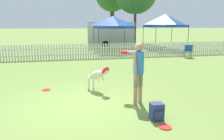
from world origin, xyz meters
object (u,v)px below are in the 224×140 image
canopy_tent_main (113,22)px  backpack_on_grass (157,112)px  frisbee_near_dog (165,127)px  folding_chair_center (188,50)px  canopy_tent_secondary (165,21)px  leaping_dog (97,75)px  frisbee_midfield (155,103)px  frisbee_near_handler (46,90)px  handler_person (137,66)px  equipment_trailer (110,34)px

canopy_tent_main → backpack_on_grass: bearing=-98.4°
frisbee_near_dog → folding_chair_center: bearing=56.3°
backpack_on_grass → canopy_tent_secondary: bearing=63.7°
frisbee_near_dog → canopy_tent_main: (1.87, 13.21, 2.28)m
leaping_dog → frisbee_midfield: size_ratio=3.78×
leaping_dog → backpack_on_grass: bearing=79.2°
frisbee_near_handler → frisbee_near_dog: 4.24m
folding_chair_center → frisbee_near_dog: bearing=78.1°
handler_person → canopy_tent_secondary: (6.61, 12.08, 1.40)m
handler_person → backpack_on_grass: (0.09, -1.12, -0.85)m
folding_chair_center → equipment_trailer: bearing=-43.8°
leaping_dog → handler_person: bearing=90.5°
leaping_dog → frisbee_midfield: leaping_dog is taller
frisbee_near_dog → frisbee_midfield: size_ratio=1.00×
frisbee_near_dog → backpack_on_grass: (-0.02, 0.40, 0.18)m
equipment_trailer → frisbee_midfield: bearing=-89.7°
folding_chair_center → canopy_tent_secondary: bearing=-75.4°
canopy_tent_main → equipment_trailer: 3.54m
canopy_tent_secondary → equipment_trailer: size_ratio=0.58×
frisbee_near_dog → handler_person: bearing=94.3°
leaping_dog → equipment_trailer: 14.09m
leaping_dog → canopy_tent_main: canopy_tent_main is taller
frisbee_near_handler → canopy_tent_main: 11.09m
leaping_dog → equipment_trailer: equipment_trailer is taller
leaping_dog → equipment_trailer: size_ratio=0.20×
frisbee_near_dog → canopy_tent_main: 13.53m
frisbee_near_handler → frisbee_midfield: (3.01, -1.94, 0.00)m
frisbee_midfield → equipment_trailer: size_ratio=0.05×
frisbee_near_handler → frisbee_near_dog: same height
handler_person → equipment_trailer: (2.50, 15.04, 0.19)m
frisbee_near_handler → frisbee_midfield: size_ratio=1.00×
equipment_trailer → frisbee_near_handler: bearing=-102.9°
backpack_on_grass → canopy_tent_secondary: canopy_tent_secondary is taller
equipment_trailer → folding_chair_center: bearing=-57.8°
handler_person → backpack_on_grass: 1.41m
handler_person → canopy_tent_main: (1.98, 11.69, 1.24)m
frisbee_near_dog → canopy_tent_main: bearing=81.9°
frisbee_near_dog → frisbee_midfield: same height
frisbee_midfield → canopy_tent_secondary: (6.11, 12.21, 2.43)m
frisbee_midfield → frisbee_near_handler: bearing=147.2°
frisbee_near_handler → backpack_on_grass: backpack_on_grass is taller
handler_person → frisbee_near_dog: handler_person is taller
canopy_tent_main → equipment_trailer: bearing=81.3°
equipment_trailer → handler_person: bearing=-91.6°
handler_person → canopy_tent_main: canopy_tent_main is taller
frisbee_near_handler → frisbee_midfield: same height
leaping_dog → canopy_tent_secondary: 13.20m
frisbee_near_handler → backpack_on_grass: bearing=-48.3°
frisbee_midfield → folding_chair_center: 9.27m
handler_person → equipment_trailer: equipment_trailer is taller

